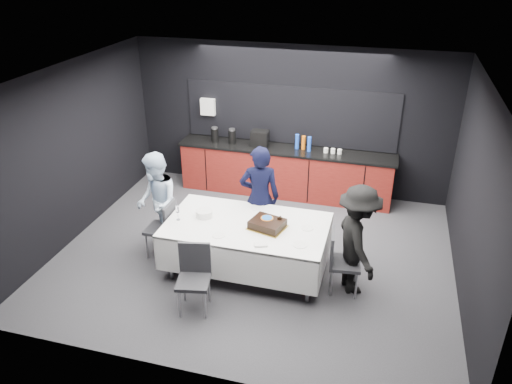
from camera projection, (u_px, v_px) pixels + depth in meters
The scene contains 18 objects.
ground at pixel (254, 254), 7.84m from camera, with size 6.00×6.00×0.00m, color #3E3E43.
room_shell at pixel (254, 144), 7.01m from camera, with size 6.04×5.04×2.82m.
kitchenette at pixel (285, 168), 9.51m from camera, with size 4.10×0.64×2.05m.
party_table at pixel (247, 232), 7.21m from camera, with size 2.32×1.32×0.78m.
cake_assembly at pixel (267, 224), 7.02m from camera, with size 0.57×0.51×0.16m.
plate_stack at pixel (204, 213), 7.32m from camera, with size 0.25×0.25×0.10m, color white.
loose_plate_near at pixel (219, 235), 6.86m from camera, with size 0.18×0.18×0.01m, color white.
loose_plate_right_a at pixel (307, 228), 7.04m from camera, with size 0.18×0.18×0.01m, color white.
loose_plate_right_b at pixel (300, 245), 6.65m from camera, with size 0.20×0.20×0.01m, color white.
loose_plate_far at pixel (258, 208), 7.57m from camera, with size 0.22×0.22×0.01m, color white.
fork_pile at pixel (261, 245), 6.64m from camera, with size 0.18×0.11×0.03m, color white.
champagne_flute at pixel (177, 210), 7.19m from camera, with size 0.06×0.06×0.22m.
chair_left at pixel (165, 225), 7.60m from camera, with size 0.42×0.42×0.92m.
chair_right at pixel (340, 258), 6.82m from camera, with size 0.46×0.46×0.92m.
chair_near at pixel (194, 273), 6.51m from camera, with size 0.50×0.50×0.92m.
person_center at pixel (260, 198), 7.72m from camera, with size 0.62×0.41×1.71m, color black.
person_left at pixel (157, 203), 7.67m from camera, with size 0.78×0.61×1.61m, color silver.
person_right at pixel (357, 240), 6.73m from camera, with size 1.03×0.59×1.59m, color black.
Camera 1 is at (1.76, -6.32, 4.41)m, focal length 35.00 mm.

